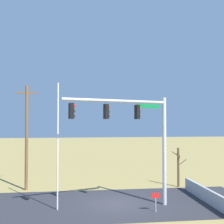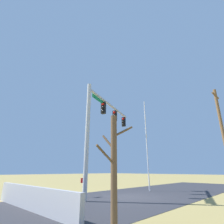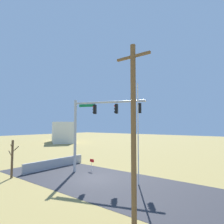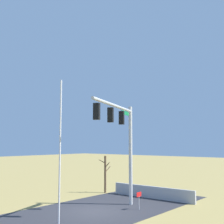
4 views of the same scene
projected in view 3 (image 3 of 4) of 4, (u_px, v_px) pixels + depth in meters
name	position (u px, v px, depth m)	size (l,w,h in m)	color
ground_plane	(93.00, 179.00, 16.93)	(160.00, 160.00, 0.00)	#9E894C
road_surface	(131.00, 188.00, 14.51)	(28.00, 8.00, 0.01)	#2D2D33
sidewalk_corner	(68.00, 170.00, 20.10)	(6.00, 6.00, 0.01)	#B7B5AD
retaining_fence	(56.00, 163.00, 21.40)	(0.20, 7.79, 1.02)	#A8A8AD
signal_mast	(94.00, 120.00, 19.22)	(7.22, 2.76, 7.53)	#B2B5BA
flagpole	(138.00, 133.00, 15.55)	(0.10, 0.10, 8.43)	silver
utility_pole	(134.00, 130.00, 9.14)	(1.90, 0.26, 8.90)	brown
bare_tree	(12.00, 158.00, 17.34)	(1.27, 1.02, 3.47)	brown
open_sign	(92.00, 162.00, 20.09)	(0.56, 0.04, 1.22)	silver
distant_building	(62.00, 132.00, 53.68)	(11.30, 5.21, 5.74)	silver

